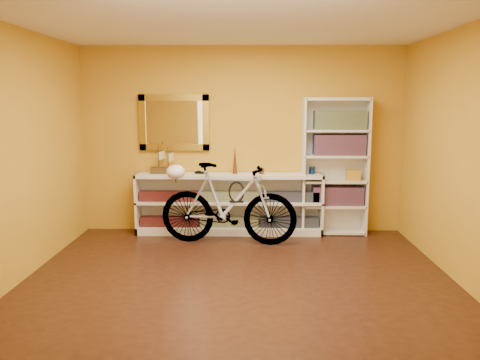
{
  "coord_description": "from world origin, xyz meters",
  "views": [
    {
      "loc": [
        0.12,
        -4.67,
        1.85
      ],
      "look_at": [
        0.0,
        0.7,
        0.95
      ],
      "focal_mm": 35.44,
      "sensor_mm": 36.0,
      "label": 1
    }
  ],
  "objects_px": {
    "bicycle": "(228,204)",
    "bookcase": "(335,167)",
    "console_unit": "(229,204)",
    "helmet": "(176,172)"
  },
  "relations": [
    {
      "from": "console_unit",
      "to": "helmet",
      "type": "xyz_separation_m",
      "value": [
        -0.68,
        -0.42,
        0.51
      ]
    },
    {
      "from": "console_unit",
      "to": "bicycle",
      "type": "distance_m",
      "value": 0.51
    },
    {
      "from": "bookcase",
      "to": "bicycle",
      "type": "xyz_separation_m",
      "value": [
        -1.45,
        -0.52,
        -0.42
      ]
    },
    {
      "from": "bookcase",
      "to": "bicycle",
      "type": "height_order",
      "value": "bookcase"
    },
    {
      "from": "bookcase",
      "to": "bicycle",
      "type": "relative_size",
      "value": 1.05
    },
    {
      "from": "bookcase",
      "to": "bicycle",
      "type": "bearing_deg",
      "value": -160.23
    },
    {
      "from": "console_unit",
      "to": "helmet",
      "type": "relative_size",
      "value": 10.58
    },
    {
      "from": "bicycle",
      "to": "helmet",
      "type": "xyz_separation_m",
      "value": [
        -0.69,
        0.08,
        0.41
      ]
    },
    {
      "from": "bicycle",
      "to": "bookcase",
      "type": "bearing_deg",
      "value": -63.77
    },
    {
      "from": "console_unit",
      "to": "bookcase",
      "type": "height_order",
      "value": "bookcase"
    }
  ]
}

